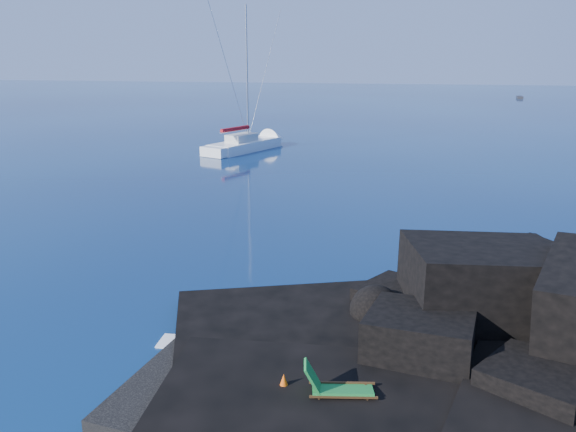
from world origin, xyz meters
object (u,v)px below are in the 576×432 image
deck_chair (343,382)px  sailboat (245,150)px  marker_cone (284,384)px  sunbather (354,368)px  distant_boat_a (520,98)px

deck_chair → sailboat: bearing=99.1°
sailboat → marker_cone: 43.23m
sunbather → marker_cone: marker_cone is taller
deck_chair → distant_boat_a: 130.48m
marker_cone → distant_boat_a: (24.70, 128.38, -0.65)m
marker_cone → distant_boat_a: marker_cone is taller
sailboat → deck_chair: 43.80m
sailboat → sunbather: 42.48m
distant_boat_a → marker_cone: bearing=-97.1°
sunbather → marker_cone: size_ratio=2.68×
marker_cone → deck_chair: bearing=-1.0°
sailboat → deck_chair: (15.61, -40.91, 0.96)m
sailboat → marker_cone: sailboat is taller
marker_cone → distant_boat_a: 130.74m
deck_chair → distant_boat_a: (23.13, 128.41, -0.96)m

